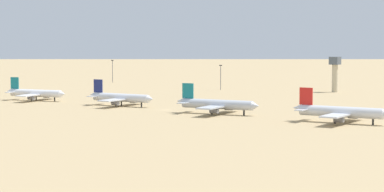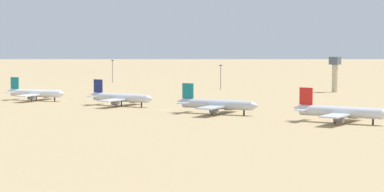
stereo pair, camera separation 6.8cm
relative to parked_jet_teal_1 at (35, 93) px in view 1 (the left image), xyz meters
The scene contains 9 objects.
ground 80.16m from the parked_jet_teal_1, ahead, with size 4000.00×4000.00×0.00m, color tan.
ridge_far_west 1199.69m from the parked_jet_teal_1, 113.34° to the left, with size 232.47×140.86×114.38m, color slate.
parked_jet_teal_1 is the anchor object (origin of this frame).
parked_jet_navy_2 52.89m from the parked_jet_teal_1, ahead, with size 35.46×29.84×11.71m.
parked_jet_teal_3 108.81m from the parked_jet_teal_1, ahead, with size 37.22×31.59×12.30m.
parked_jet_red_4 164.31m from the parked_jet_teal_1, ahead, with size 38.37×32.32×12.67m.
control_tower 165.87m from the parked_jet_teal_1, 54.46° to the left, with size 5.20×5.20×19.69m.
light_pole_mid 144.79m from the parked_jet_teal_1, 114.99° to the left, with size 1.80×0.50×14.86m.
light_pole_east 119.14m from the parked_jet_teal_1, 73.18° to the left, with size 1.80×0.50×14.41m.
Camera 1 is at (211.73, -286.95, 33.90)m, focal length 77.70 mm.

